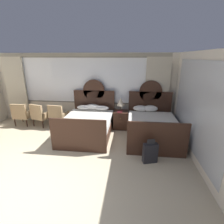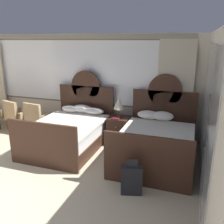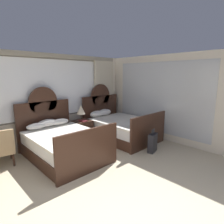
{
  "view_description": "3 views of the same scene",
  "coord_description": "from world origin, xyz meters",
  "px_view_note": "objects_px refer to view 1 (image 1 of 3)",
  "views": [
    {
      "loc": [
        1.82,
        -2.18,
        2.55
      ],
      "look_at": [
        1.31,
        2.31,
        1.05
      ],
      "focal_mm": 26.67,
      "sensor_mm": 36.0,
      "label": 1
    },
    {
      "loc": [
        3.23,
        -2.02,
        2.55
      ],
      "look_at": [
        1.66,
        2.56,
        1.11
      ],
      "focal_mm": 39.24,
      "sensor_mm": 36.0,
      "label": 2
    },
    {
      "loc": [
        -1.79,
        -1.22,
        2.09
      ],
      "look_at": [
        1.74,
        2.49,
        1.06
      ],
      "focal_mm": 30.12,
      "sensor_mm": 36.0,
      "label": 3
    }
  ],
  "objects_px": {
    "book_on_nightstand": "(120,112)",
    "suitcase_on_floor": "(150,153)",
    "bed_near_mirror": "(152,127)",
    "armchair_by_window_centre": "(40,114)",
    "bed_near_window": "(88,124)",
    "armchair_by_window_left": "(58,115)",
    "armchair_by_window_right": "(22,114)",
    "table_lamp_on_nightstand": "(121,102)",
    "nightstand_between_beds": "(121,120)"
  },
  "relations": [
    {
      "from": "table_lamp_on_nightstand",
      "to": "nightstand_between_beds",
      "type": "bearing_deg",
      "value": -49.13
    },
    {
      "from": "bed_near_window",
      "to": "book_on_nightstand",
      "type": "relative_size",
      "value": 8.44
    },
    {
      "from": "table_lamp_on_nightstand",
      "to": "armchair_by_window_left",
      "type": "xyz_separation_m",
      "value": [
        -2.34,
        -0.16,
        -0.55
      ]
    },
    {
      "from": "nightstand_between_beds",
      "to": "bed_near_window",
      "type": "bearing_deg",
      "value": -148.11
    },
    {
      "from": "armchair_by_window_left",
      "to": "suitcase_on_floor",
      "type": "xyz_separation_m",
      "value": [
        3.23,
        -1.93,
        -0.2
      ]
    },
    {
      "from": "bed_near_mirror",
      "to": "armchair_by_window_left",
      "type": "relative_size",
      "value": 2.48
    },
    {
      "from": "bed_near_mirror",
      "to": "suitcase_on_floor",
      "type": "xyz_separation_m",
      "value": [
        -0.19,
        -1.41,
        -0.11
      ]
    },
    {
      "from": "armchair_by_window_right",
      "to": "suitcase_on_floor",
      "type": "height_order",
      "value": "armchair_by_window_right"
    },
    {
      "from": "bed_near_window",
      "to": "armchair_by_window_left",
      "type": "relative_size",
      "value": 2.48
    },
    {
      "from": "armchair_by_window_centre",
      "to": "armchair_by_window_right",
      "type": "xyz_separation_m",
      "value": [
        -0.74,
        -0.0,
        0.0
      ]
    },
    {
      "from": "nightstand_between_beds",
      "to": "suitcase_on_floor",
      "type": "height_order",
      "value": "nightstand_between_beds"
    },
    {
      "from": "table_lamp_on_nightstand",
      "to": "armchair_by_window_centre",
      "type": "bearing_deg",
      "value": -177.03
    },
    {
      "from": "nightstand_between_beds",
      "to": "table_lamp_on_nightstand",
      "type": "xyz_separation_m",
      "value": [
        -0.02,
        0.02,
        0.68
      ]
    },
    {
      "from": "suitcase_on_floor",
      "to": "book_on_nightstand",
      "type": "bearing_deg",
      "value": 114.62
    },
    {
      "from": "armchair_by_window_left",
      "to": "armchair_by_window_right",
      "type": "relative_size",
      "value": 1.0
    },
    {
      "from": "nightstand_between_beds",
      "to": "table_lamp_on_nightstand",
      "type": "distance_m",
      "value": 0.68
    },
    {
      "from": "armchair_by_window_centre",
      "to": "suitcase_on_floor",
      "type": "distance_m",
      "value": 4.39
    },
    {
      "from": "armchair_by_window_left",
      "to": "bed_near_window",
      "type": "bearing_deg",
      "value": -21.79
    },
    {
      "from": "book_on_nightstand",
      "to": "suitcase_on_floor",
      "type": "height_order",
      "value": "book_on_nightstand"
    },
    {
      "from": "bed_near_mirror",
      "to": "nightstand_between_beds",
      "type": "bearing_deg",
      "value": 147.82
    },
    {
      "from": "armchair_by_window_left",
      "to": "suitcase_on_floor",
      "type": "height_order",
      "value": "armchair_by_window_left"
    },
    {
      "from": "armchair_by_window_right",
      "to": "armchair_by_window_centre",
      "type": "bearing_deg",
      "value": 0.27
    },
    {
      "from": "bed_near_window",
      "to": "suitcase_on_floor",
      "type": "relative_size",
      "value": 3.42
    },
    {
      "from": "bed_near_mirror",
      "to": "armchair_by_window_left",
      "type": "xyz_separation_m",
      "value": [
        -3.41,
        0.52,
        0.08
      ]
    },
    {
      "from": "bed_near_mirror",
      "to": "armchair_by_window_centre",
      "type": "relative_size",
      "value": 2.48
    },
    {
      "from": "armchair_by_window_right",
      "to": "nightstand_between_beds",
      "type": "bearing_deg",
      "value": 2.15
    },
    {
      "from": "book_on_nightstand",
      "to": "armchair_by_window_right",
      "type": "xyz_separation_m",
      "value": [
        -3.78,
        -0.04,
        -0.21
      ]
    },
    {
      "from": "bed_near_mirror",
      "to": "armchair_by_window_centre",
      "type": "bearing_deg",
      "value": 172.76
    },
    {
      "from": "armchair_by_window_centre",
      "to": "armchair_by_window_right",
      "type": "bearing_deg",
      "value": -179.73
    },
    {
      "from": "bed_near_mirror",
      "to": "armchair_by_window_right",
      "type": "bearing_deg",
      "value": 173.89
    },
    {
      "from": "nightstand_between_beds",
      "to": "armchair_by_window_right",
      "type": "height_order",
      "value": "armchair_by_window_right"
    },
    {
      "from": "book_on_nightstand",
      "to": "armchair_by_window_right",
      "type": "distance_m",
      "value": 3.79
    },
    {
      "from": "nightstand_between_beds",
      "to": "suitcase_on_floor",
      "type": "bearing_deg",
      "value": -67.22
    },
    {
      "from": "nightstand_between_beds",
      "to": "armchair_by_window_right",
      "type": "relative_size",
      "value": 0.74
    },
    {
      "from": "bed_near_window",
      "to": "suitcase_on_floor",
      "type": "xyz_separation_m",
      "value": [
        1.93,
        -1.41,
        -0.12
      ]
    },
    {
      "from": "book_on_nightstand",
      "to": "suitcase_on_floor",
      "type": "xyz_separation_m",
      "value": [
        0.9,
        -1.97,
        -0.41
      ]
    },
    {
      "from": "bed_near_window",
      "to": "nightstand_between_beds",
      "type": "bearing_deg",
      "value": 31.89
    },
    {
      "from": "armchair_by_window_centre",
      "to": "suitcase_on_floor",
      "type": "bearing_deg",
      "value": -26.08
    },
    {
      "from": "armchair_by_window_left",
      "to": "table_lamp_on_nightstand",
      "type": "bearing_deg",
      "value": 3.94
    },
    {
      "from": "table_lamp_on_nightstand",
      "to": "suitcase_on_floor",
      "type": "relative_size",
      "value": 0.78
    },
    {
      "from": "table_lamp_on_nightstand",
      "to": "book_on_nightstand",
      "type": "distance_m",
      "value": 0.36
    },
    {
      "from": "book_on_nightstand",
      "to": "suitcase_on_floor",
      "type": "distance_m",
      "value": 2.2
    },
    {
      "from": "nightstand_between_beds",
      "to": "book_on_nightstand",
      "type": "xyz_separation_m",
      "value": [
        -0.03,
        -0.1,
        0.34
      ]
    },
    {
      "from": "nightstand_between_beds",
      "to": "armchair_by_window_centre",
      "type": "relative_size",
      "value": 0.74
    },
    {
      "from": "armchair_by_window_right",
      "to": "suitcase_on_floor",
      "type": "bearing_deg",
      "value": -22.36
    },
    {
      "from": "bed_near_window",
      "to": "book_on_nightstand",
      "type": "xyz_separation_m",
      "value": [
        1.03,
        0.56,
        0.3
      ]
    },
    {
      "from": "bed_near_mirror",
      "to": "nightstand_between_beds",
      "type": "xyz_separation_m",
      "value": [
        -1.06,
        0.66,
        -0.05
      ]
    },
    {
      "from": "book_on_nightstand",
      "to": "suitcase_on_floor",
      "type": "bearing_deg",
      "value": -65.38
    },
    {
      "from": "bed_near_mirror",
      "to": "book_on_nightstand",
      "type": "xyz_separation_m",
      "value": [
        -1.09,
        0.56,
        0.3
      ]
    },
    {
      "from": "nightstand_between_beds",
      "to": "armchair_by_window_left",
      "type": "height_order",
      "value": "armchair_by_window_left"
    }
  ]
}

